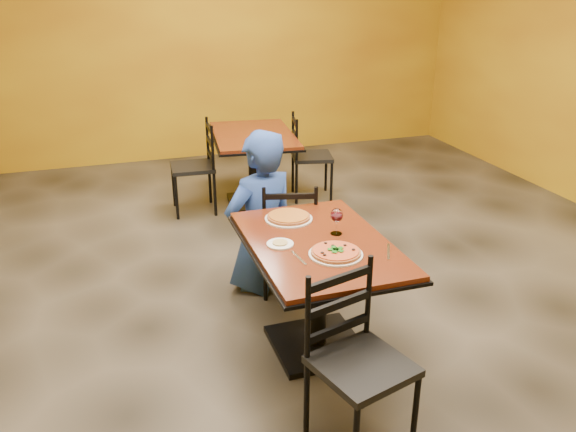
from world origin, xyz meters
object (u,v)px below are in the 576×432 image
object	(u,v)px
table_second	(254,152)
plate_far	(289,219)
diner	(261,210)
table_main	(318,270)
chair_main_far	(289,235)
chair_second_left	(192,168)
chair_second_right	(312,157)
pizza_main	(336,252)
pizza_far	(289,216)
plate_main	(336,254)
wine_glass	(337,220)
chair_main_near	(362,367)
side_plate	(280,244)

from	to	relation	value
table_second	plate_far	bearing A→B (deg)	-99.26
diner	table_main	bearing A→B (deg)	78.14
table_second	chair_main_far	bearing A→B (deg)	-97.10
chair_second_left	chair_second_right	distance (m)	1.26
pizza_main	pizza_far	xyz separation A→B (m)	(-0.09, 0.58, 0.00)
pizza_main	table_second	bearing A→B (deg)	84.46
pizza_far	table_main	bearing A→B (deg)	-80.10
plate_main	plate_far	bearing A→B (deg)	98.78
chair_main_far	wine_glass	bearing A→B (deg)	110.35
chair_main_far	pizza_far	world-z (taller)	chair_main_far
chair_main_near	chair_second_left	world-z (taller)	chair_main_near
chair_second_right	pizza_main	world-z (taller)	chair_second_right
pizza_far	chair_second_left	bearing A→B (deg)	96.90
chair_main_near	plate_far	distance (m)	1.26
chair_main_far	diner	distance (m)	0.28
wine_glass	chair_main_far	bearing A→B (deg)	95.35
chair_main_far	pizza_far	bearing A→B (deg)	86.78
table_second	chair_second_right	bearing A→B (deg)	0.00
chair_main_near	plate_far	bearing A→B (deg)	72.74
chair_second_right	chair_main_near	bearing A→B (deg)	176.14
table_second	chair_second_right	xyz separation A→B (m)	(0.63, 0.00, -0.11)
chair_main_far	pizza_far	distance (m)	0.55
pizza_far	wine_glass	bearing A→B (deg)	-56.38
plate_far	side_plate	xyz separation A→B (m)	(-0.17, -0.35, 0.00)
chair_main_far	chair_second_left	world-z (taller)	chair_second_left
table_main	chair_main_far	distance (m)	0.80
chair_second_left	pizza_far	xyz separation A→B (m)	(0.27, -2.22, 0.32)
chair_main_far	wine_glass	size ratio (longest dim) A/B	4.88
table_main	wine_glass	world-z (taller)	wine_glass
chair_main_far	side_plate	distance (m)	0.89
table_main	side_plate	distance (m)	0.31
chair_main_far	plate_far	world-z (taller)	chair_main_far
chair_main_near	table_second	bearing A→B (deg)	67.64
chair_second_right	plate_far	distance (m)	2.45
table_second	side_plate	xyz separation A→B (m)	(-0.53, -2.57, 0.20)
chair_second_left	plate_far	world-z (taller)	chair_second_left
table_second	pizza_main	bearing A→B (deg)	-95.54
plate_far	pizza_far	xyz separation A→B (m)	(0.00, 0.00, 0.02)
chair_second_left	pizza_far	size ratio (longest dim) A/B	3.25
chair_main_far	chair_second_left	bearing A→B (deg)	-62.30
plate_main	side_plate	bearing A→B (deg)	138.37
pizza_main	diner	bearing A→B (deg)	96.55
pizza_main	table_main	bearing A→B (deg)	96.74
table_second	table_main	bearing A→B (deg)	-96.52
table_main	plate_far	bearing A→B (deg)	99.90
chair_second_right	side_plate	distance (m)	2.84
chair_main_far	chair_second_right	size ratio (longest dim) A/B	0.98
pizza_main	wine_glass	world-z (taller)	wine_glass
diner	pizza_far	xyz separation A→B (m)	(0.04, -0.54, 0.16)
table_main	wine_glass	distance (m)	0.32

